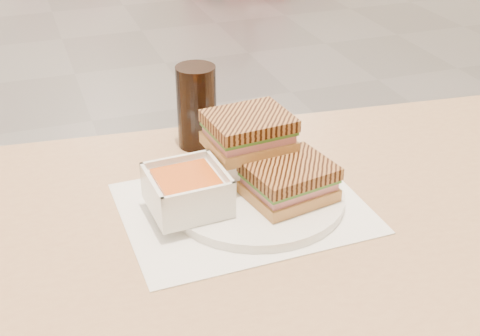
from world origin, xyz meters
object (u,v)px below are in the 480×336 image
object	(u,v)px
main_table	(307,279)
cola_glass	(197,107)
soup_bowl	(187,192)
panini_lower	(289,181)
plate	(256,197)

from	to	relation	value
main_table	cola_glass	xyz separation A→B (m)	(-0.09, 0.28, 0.19)
main_table	cola_glass	distance (m)	0.35
soup_bowl	panini_lower	bearing A→B (deg)	-8.86
soup_bowl	cola_glass	distance (m)	0.23
soup_bowl	panini_lower	distance (m)	0.15
plate	soup_bowl	world-z (taller)	soup_bowl
cola_glass	plate	bearing A→B (deg)	-82.05
main_table	plate	distance (m)	0.15
panini_lower	cola_glass	world-z (taller)	cola_glass
soup_bowl	plate	bearing A→B (deg)	1.90
plate	cola_glass	size ratio (longest dim) A/B	1.83
main_table	panini_lower	xyz separation A→B (m)	(-0.02, 0.04, 0.16)
main_table	plate	world-z (taller)	plate
soup_bowl	cola_glass	xyz separation A→B (m)	(0.08, 0.22, 0.03)
plate	cola_glass	distance (m)	0.22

